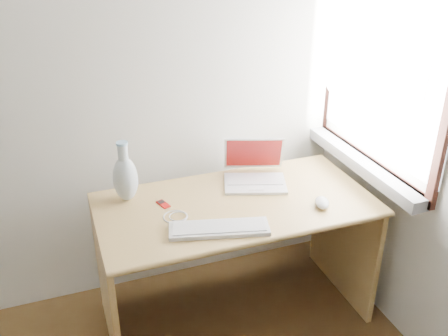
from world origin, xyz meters
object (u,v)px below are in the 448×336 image
object	(u,v)px
desk	(229,228)
vase	(125,177)
external_keyboard	(219,228)
laptop	(252,173)

from	to	relation	value
desk	vase	size ratio (longest dim) A/B	4.37
vase	external_keyboard	bearing A→B (deg)	-50.92
external_keyboard	desk	bearing A→B (deg)	75.75
desk	vase	world-z (taller)	vase
desk	external_keyboard	xyz separation A→B (m)	(-0.16, -0.29, 0.21)
external_keyboard	vase	xyz separation A→B (m)	(-0.33, 0.41, 0.11)
desk	laptop	distance (m)	0.31
vase	desk	bearing A→B (deg)	-14.06
laptop	vase	distance (m)	0.65
laptop	vase	bearing A→B (deg)	-163.75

